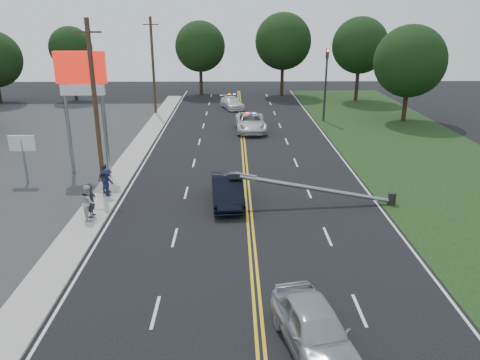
{
  "coord_description": "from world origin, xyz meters",
  "views": [
    {
      "loc": [
        -0.87,
        -16.36,
        10.14
      ],
      "look_at": [
        -0.49,
        7.47,
        1.7
      ],
      "focal_mm": 35.0,
      "sensor_mm": 36.0,
      "label": 1
    }
  ],
  "objects_px": {
    "utility_pole_far": "(153,66)",
    "bystander_c": "(107,182)",
    "pylon_sign": "(82,83)",
    "crashed_sedan": "(227,190)",
    "traffic_signal": "(326,79)",
    "fallen_streetlight": "(323,190)",
    "utility_pole_mid": "(95,103)",
    "emergency_b": "(232,103)",
    "small_sign": "(22,147)",
    "bystander_d": "(105,179)",
    "bystander_b": "(88,202)",
    "emergency_a": "(251,122)",
    "bystander_a": "(91,200)",
    "waiting_sedan": "(315,329)"
  },
  "relations": [
    {
      "from": "emergency_b",
      "to": "emergency_a",
      "type": "bearing_deg",
      "value": -98.3
    },
    {
      "from": "small_sign",
      "to": "emergency_b",
      "type": "relative_size",
      "value": 0.68
    },
    {
      "from": "pylon_sign",
      "to": "fallen_streetlight",
      "type": "relative_size",
      "value": 0.85
    },
    {
      "from": "emergency_a",
      "to": "emergency_b",
      "type": "height_order",
      "value": "emergency_a"
    },
    {
      "from": "small_sign",
      "to": "bystander_c",
      "type": "relative_size",
      "value": 1.88
    },
    {
      "from": "utility_pole_mid",
      "to": "bystander_d",
      "type": "distance_m",
      "value": 4.7
    },
    {
      "from": "traffic_signal",
      "to": "waiting_sedan",
      "type": "xyz_separation_m",
      "value": [
        -6.61,
        -34.08,
        -3.41
      ]
    },
    {
      "from": "small_sign",
      "to": "bystander_b",
      "type": "height_order",
      "value": "small_sign"
    },
    {
      "from": "utility_pole_far",
      "to": "bystander_d",
      "type": "bearing_deg",
      "value": -88.19
    },
    {
      "from": "pylon_sign",
      "to": "bystander_b",
      "type": "bearing_deg",
      "value": -74.68
    },
    {
      "from": "pylon_sign",
      "to": "traffic_signal",
      "type": "height_order",
      "value": "pylon_sign"
    },
    {
      "from": "small_sign",
      "to": "bystander_d",
      "type": "height_order",
      "value": "small_sign"
    },
    {
      "from": "utility_pole_mid",
      "to": "crashed_sedan",
      "type": "distance_m",
      "value": 9.79
    },
    {
      "from": "waiting_sedan",
      "to": "bystander_c",
      "type": "relative_size",
      "value": 2.81
    },
    {
      "from": "utility_pole_mid",
      "to": "bystander_d",
      "type": "bearing_deg",
      "value": -71.29
    },
    {
      "from": "utility_pole_far",
      "to": "bystander_c",
      "type": "xyz_separation_m",
      "value": [
        1.03,
        -24.7,
        -4.14
      ]
    },
    {
      "from": "waiting_sedan",
      "to": "emergency_b",
      "type": "relative_size",
      "value": 1.02
    },
    {
      "from": "small_sign",
      "to": "bystander_b",
      "type": "bearing_deg",
      "value": -46.39
    },
    {
      "from": "pylon_sign",
      "to": "emergency_a",
      "type": "xyz_separation_m",
      "value": [
        11.29,
        11.86,
        -5.2
      ]
    },
    {
      "from": "traffic_signal",
      "to": "small_sign",
      "type": "bearing_deg",
      "value": -141.1
    },
    {
      "from": "small_sign",
      "to": "utility_pole_far",
      "type": "bearing_deg",
      "value": 77.69
    },
    {
      "from": "small_sign",
      "to": "bystander_a",
      "type": "bearing_deg",
      "value": -44.63
    },
    {
      "from": "waiting_sedan",
      "to": "pylon_sign",
      "type": "bearing_deg",
      "value": 112.04
    },
    {
      "from": "small_sign",
      "to": "bystander_a",
      "type": "xyz_separation_m",
      "value": [
        5.74,
        -5.67,
        -1.28
      ]
    },
    {
      "from": "waiting_sedan",
      "to": "utility_pole_far",
      "type": "bearing_deg",
      "value": 94.02
    },
    {
      "from": "crashed_sedan",
      "to": "bystander_c",
      "type": "height_order",
      "value": "bystander_c"
    },
    {
      "from": "crashed_sedan",
      "to": "emergency_a",
      "type": "bearing_deg",
      "value": 79.5
    },
    {
      "from": "traffic_signal",
      "to": "utility_pole_far",
      "type": "bearing_deg",
      "value": 167.11
    },
    {
      "from": "fallen_streetlight",
      "to": "pylon_sign",
      "type": "bearing_deg",
      "value": 157.78
    },
    {
      "from": "traffic_signal",
      "to": "fallen_streetlight",
      "type": "bearing_deg",
      "value": -100.59
    },
    {
      "from": "small_sign",
      "to": "crashed_sedan",
      "type": "xyz_separation_m",
      "value": [
        12.8,
        -3.66,
        -1.54
      ]
    },
    {
      "from": "traffic_signal",
      "to": "bystander_a",
      "type": "relative_size",
      "value": 3.78
    },
    {
      "from": "crashed_sedan",
      "to": "utility_pole_mid",
      "type": "bearing_deg",
      "value": 151.37
    },
    {
      "from": "emergency_b",
      "to": "bystander_c",
      "type": "height_order",
      "value": "bystander_c"
    },
    {
      "from": "traffic_signal",
      "to": "crashed_sedan",
      "type": "xyz_separation_m",
      "value": [
        -9.5,
        -21.66,
        -3.41
      ]
    },
    {
      "from": "pylon_sign",
      "to": "emergency_b",
      "type": "height_order",
      "value": "pylon_sign"
    },
    {
      "from": "bystander_b",
      "to": "bystander_c",
      "type": "distance_m",
      "value": 3.27
    },
    {
      "from": "waiting_sedan",
      "to": "bystander_a",
      "type": "xyz_separation_m",
      "value": [
        -9.95,
        10.42,
        0.26
      ]
    },
    {
      "from": "utility_pole_far",
      "to": "waiting_sedan",
      "type": "distance_m",
      "value": 39.85
    },
    {
      "from": "emergency_a",
      "to": "bystander_c",
      "type": "distance_m",
      "value": 18.83
    },
    {
      "from": "pylon_sign",
      "to": "crashed_sedan",
      "type": "height_order",
      "value": "pylon_sign"
    },
    {
      "from": "small_sign",
      "to": "emergency_b",
      "type": "bearing_deg",
      "value": 62.25
    },
    {
      "from": "pylon_sign",
      "to": "emergency_b",
      "type": "relative_size",
      "value": 1.76
    },
    {
      "from": "traffic_signal",
      "to": "fallen_streetlight",
      "type": "distance_m",
      "value": 22.62
    },
    {
      "from": "traffic_signal",
      "to": "emergency_b",
      "type": "bearing_deg",
      "value": 143.66
    },
    {
      "from": "waiting_sedan",
      "to": "emergency_a",
      "type": "distance_m",
      "value": 29.96
    },
    {
      "from": "pylon_sign",
      "to": "fallen_streetlight",
      "type": "distance_m",
      "value": 16.66
    },
    {
      "from": "traffic_signal",
      "to": "emergency_a",
      "type": "distance_m",
      "value": 9.23
    },
    {
      "from": "traffic_signal",
      "to": "utility_pole_mid",
      "type": "distance_m",
      "value": 25.12
    },
    {
      "from": "small_sign",
      "to": "bystander_a",
      "type": "height_order",
      "value": "small_sign"
    }
  ]
}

